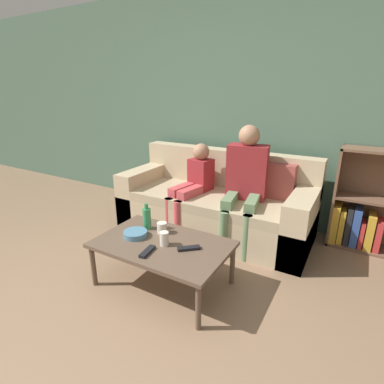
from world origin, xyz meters
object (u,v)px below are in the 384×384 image
(coffee_table, at_px, (162,246))
(cup_far, at_px, (162,228))
(tv_remote_0, at_px, (147,251))
(cup_near, at_px, (164,239))
(tv_remote_1, at_px, (189,248))
(person_child, at_px, (193,183))
(person_adult, at_px, (245,177))
(bottle, at_px, (147,218))
(couch, at_px, (215,205))
(snack_bowl, at_px, (135,234))
(bookshelf, at_px, (369,211))

(coffee_table, distance_m, cup_far, 0.19)
(coffee_table, distance_m, tv_remote_0, 0.19)
(cup_near, height_order, tv_remote_1, cup_near)
(cup_near, bearing_deg, person_child, 107.67)
(person_adult, height_order, bottle, person_adult)
(cup_near, relative_size, bottle, 0.48)
(couch, bearing_deg, cup_far, -91.78)
(person_adult, bearing_deg, cup_near, -112.53)
(couch, distance_m, person_child, 0.36)
(person_child, xyz_separation_m, snack_bowl, (0.03, -1.00, -0.15))
(tv_remote_0, bearing_deg, coffee_table, 80.15)
(bottle, bearing_deg, cup_far, -1.10)
(person_child, height_order, snack_bowl, person_child)
(snack_bowl, bearing_deg, cup_far, 46.47)
(tv_remote_0, bearing_deg, snack_bowl, 139.12)
(coffee_table, distance_m, tv_remote_1, 0.24)
(bottle, bearing_deg, tv_remote_1, -14.74)
(coffee_table, distance_m, snack_bowl, 0.26)
(cup_far, height_order, tv_remote_1, cup_far)
(person_adult, relative_size, snack_bowl, 6.21)
(coffee_table, xyz_separation_m, tv_remote_1, (0.23, 0.01, 0.04))
(cup_far, xyz_separation_m, bottle, (-0.16, 0.00, 0.05))
(bookshelf, bearing_deg, bottle, -140.43)
(bookshelf, xyz_separation_m, snack_bowl, (-1.64, -1.52, 0.01))
(tv_remote_0, height_order, snack_bowl, snack_bowl)
(person_child, relative_size, cup_far, 10.48)
(person_adult, xyz_separation_m, person_child, (-0.57, -0.05, -0.13))
(person_child, distance_m, cup_near, 1.06)
(couch, relative_size, bookshelf, 2.08)
(person_adult, bearing_deg, bookshelf, 13.39)
(coffee_table, distance_m, bottle, 0.32)
(person_adult, height_order, tv_remote_1, person_adult)
(bookshelf, height_order, snack_bowl, bookshelf)
(cup_near, xyz_separation_m, bottle, (-0.29, 0.16, 0.04))
(person_child, relative_size, cup_near, 8.78)
(couch, bearing_deg, cup_near, -84.73)
(person_adult, bearing_deg, tv_remote_1, -102.15)
(coffee_table, xyz_separation_m, cup_near, (0.04, -0.02, 0.09))
(person_child, xyz_separation_m, cup_near, (0.32, -1.00, -0.12))
(person_child, bearing_deg, bottle, -78.01)
(couch, height_order, person_adult, person_adult)
(bookshelf, xyz_separation_m, cup_far, (-1.49, -1.36, 0.04))
(person_adult, height_order, snack_bowl, person_adult)
(coffee_table, xyz_separation_m, tv_remote_0, (-0.01, -0.18, 0.04))
(coffee_table, bearing_deg, bookshelf, 47.16)
(bookshelf, relative_size, cup_far, 10.87)
(cup_near, height_order, bottle, bottle)
(coffee_table, bearing_deg, couch, 93.50)
(snack_bowl, bearing_deg, tv_remote_0, -32.74)
(tv_remote_1, relative_size, snack_bowl, 0.83)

